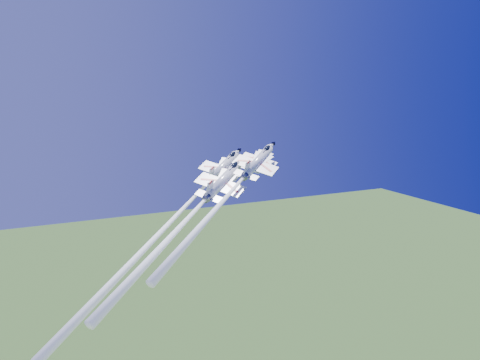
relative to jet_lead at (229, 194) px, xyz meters
name	(u,v)px	position (x,y,z in m)	size (l,w,h in m)	color
jet_lead	(229,194)	(0.00, 0.00, 0.00)	(28.15, 25.05, 32.49)	white
jet_left	(166,226)	(-14.78, -2.91, -4.55)	(37.12, 33.64, 46.68)	white
jet_right	(226,197)	(-2.86, -5.12, 0.55)	(29.33, 25.68, 31.24)	white
jet_slot	(185,221)	(-12.22, -6.60, -3.01)	(31.13, 27.20, 32.81)	white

